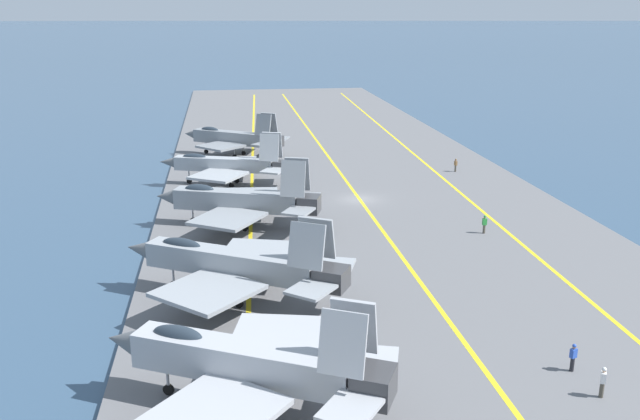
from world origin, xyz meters
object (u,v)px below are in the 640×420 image
at_px(parked_jet_nearest, 246,362).
at_px(crew_white_vest, 603,381).
at_px(parked_jet_fourth, 228,164).
at_px(crew_blue_vest, 573,356).
at_px(parked_jet_second, 235,264).
at_px(crew_green_vest, 484,223).
at_px(parked_jet_third, 239,201).
at_px(parked_jet_fifth, 234,138).
at_px(crew_brown_vest, 456,164).

relative_size(parked_jet_nearest, crew_white_vest, 8.81).
height_order(parked_jet_fourth, crew_blue_vest, parked_jet_fourth).
relative_size(parked_jet_second, crew_white_vest, 9.48).
relative_size(parked_jet_nearest, parked_jet_second, 0.93).
distance_m(parked_jet_fourth, crew_green_vest, 31.25).
height_order(parked_jet_third, crew_green_vest, parked_jet_third).
height_order(crew_white_vest, crew_green_vest, crew_white_vest).
height_order(parked_jet_fifth, crew_white_vest, parked_jet_fifth).
bearing_deg(parked_jet_second, parked_jet_fifth, -1.12).
bearing_deg(parked_jet_second, crew_green_vest, -63.50).
height_order(parked_jet_fourth, crew_brown_vest, parked_jet_fourth).
relative_size(parked_jet_second, crew_brown_vest, 10.08).
relative_size(parked_jet_fifth, crew_brown_vest, 8.98).
relative_size(parked_jet_third, crew_green_vest, 9.35).
distance_m(parked_jet_nearest, crew_green_vest, 34.28).
distance_m(parked_jet_fifth, crew_white_vest, 66.47).
relative_size(parked_jet_fourth, crew_white_vest, 8.83).
xyz_separation_m(parked_jet_fifth, crew_green_vest, (-36.92, -22.04, -1.66)).
distance_m(crew_white_vest, crew_blue_vest, 2.78).
xyz_separation_m(parked_jet_second, crew_brown_vest, (35.22, -28.46, -1.79)).
height_order(parked_jet_fifth, crew_blue_vest, parked_jet_fifth).
distance_m(parked_jet_second, crew_green_vest, 25.75).
height_order(parked_jet_fourth, parked_jet_fifth, parked_jet_fourth).
height_order(parked_jet_fifth, crew_green_vest, parked_jet_fifth).
bearing_deg(parked_jet_second, crew_white_vest, -129.28).
distance_m(parked_jet_nearest, parked_jet_second, 14.12).
xyz_separation_m(parked_jet_fourth, crew_green_vest, (-21.02, -23.07, -1.54)).
distance_m(parked_jet_nearest, parked_jet_third, 30.83).
relative_size(parked_jet_second, crew_green_vest, 9.83).
height_order(parked_jet_third, parked_jet_fourth, parked_jet_third).
bearing_deg(crew_white_vest, parked_jet_fifth, 15.78).
distance_m(crew_blue_vest, crew_green_vest, 24.61).
bearing_deg(crew_blue_vest, parked_jet_second, 55.81).
xyz_separation_m(parked_jet_nearest, parked_jet_fourth, (46.61, 0.33, -0.30)).
relative_size(parked_jet_second, parked_jet_third, 1.05).
relative_size(parked_jet_nearest, crew_brown_vest, 9.37).
distance_m(parked_jet_second, crew_blue_vest, 22.82).
height_order(crew_blue_vest, crew_green_vest, crew_green_vest).
relative_size(parked_jet_fourth, parked_jet_fifth, 1.05).
xyz_separation_m(parked_jet_nearest, parked_jet_third, (30.82, -0.57, -0.22)).
xyz_separation_m(parked_jet_fifth, crew_blue_vest, (-61.17, -17.87, -1.66)).
bearing_deg(parked_jet_fourth, crew_brown_vest, -84.53).
xyz_separation_m(parked_jet_fourth, crew_blue_vest, (-45.27, -18.89, -1.54)).
relative_size(parked_jet_second, parked_jet_fourth, 1.07).
bearing_deg(crew_blue_vest, crew_green_vest, -9.77).
bearing_deg(crew_brown_vest, crew_white_vest, 169.47).
relative_size(parked_jet_fourth, crew_green_vest, 9.15).
bearing_deg(parked_jet_second, crew_blue_vest, -124.19).
relative_size(parked_jet_second, crew_blue_vest, 9.89).
height_order(crew_brown_vest, crew_white_vest, crew_white_vest).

